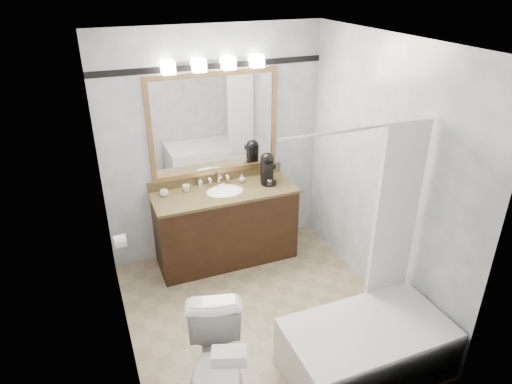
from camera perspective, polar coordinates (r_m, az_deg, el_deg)
room at (r=3.80m, az=0.72°, el=-0.71°), size 2.42×2.62×2.52m
vanity at (r=5.03m, az=-3.80°, el=-4.04°), size 1.53×0.58×0.97m
mirror at (r=4.83m, az=-5.19°, el=8.38°), size 1.40×0.04×1.10m
vanity_light_bar at (r=4.62m, az=-5.30°, el=15.68°), size 1.02×0.14×0.12m
accent_stripe at (r=4.69m, az=-5.53°, el=15.41°), size 2.40×0.01×0.06m
bathtub at (r=3.96m, az=13.76°, el=-17.55°), size 1.30×0.75×1.96m
tp_roll at (r=4.42m, az=-16.63°, el=-5.92°), size 0.11×0.12×0.12m
toilet at (r=3.53m, az=-4.91°, el=-21.20°), size 0.60×0.82×0.75m
tissue_box at (r=3.02m, az=-3.37°, el=-19.83°), size 0.25×0.19×0.09m
coffee_maker at (r=4.95m, az=1.42°, el=3.11°), size 0.18×0.22×0.34m
cup_left at (r=4.79m, az=-11.41°, el=-0.12°), size 0.11×0.11×0.07m
cup_right at (r=4.85m, az=-8.71°, el=0.47°), size 0.10×0.10×0.07m
soap_bottle_a at (r=4.94m, az=-6.97°, el=1.18°), size 0.05×0.05×0.09m
soap_bottle_b at (r=5.01m, az=-1.78°, el=1.73°), size 0.09×0.09×0.09m
soap_bar at (r=4.93m, az=-4.29°, el=0.83°), size 0.08×0.06×0.02m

